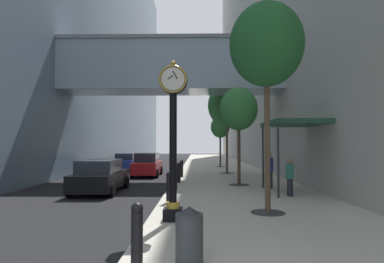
{
  "coord_description": "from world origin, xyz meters",
  "views": [
    {
      "loc": [
        1.49,
        -3.28,
        2.35
      ],
      "look_at": [
        1.08,
        21.83,
        3.34
      ],
      "focal_mm": 30.96,
      "sensor_mm": 36.0,
      "label": 1
    }
  ],
  "objects": [
    {
      "name": "ground_plane",
      "position": [
        0.0,
        27.0,
        0.0
      ],
      "size": [
        110.0,
        110.0,
        0.0
      ],
      "primitive_type": "plane",
      "color": "black",
      "rests_on": "ground"
    },
    {
      "name": "sidewalk_right",
      "position": [
        3.59,
        30.0,
        0.07
      ],
      "size": [
        7.17,
        80.0,
        0.14
      ],
      "primitive_type": "cube",
      "color": "beige",
      "rests_on": "ground"
    },
    {
      "name": "building_block_left",
      "position": [
        -12.11,
        29.92,
        16.31
      ],
      "size": [
        24.17,
        80.0,
        32.74
      ],
      "color": "slate",
      "rests_on": "ground"
    },
    {
      "name": "street_clock",
      "position": [
        0.77,
        6.42,
        2.72
      ],
      "size": [
        0.84,
        0.55,
        4.7
      ],
      "color": "black",
      "rests_on": "sidewalk_right"
    },
    {
      "name": "bollard_nearest",
      "position": [
        0.41,
        2.69,
        0.75
      ],
      "size": [
        0.22,
        0.22,
        1.17
      ],
      "color": "black",
      "rests_on": "sidewalk_right"
    },
    {
      "name": "bollard_third",
      "position": [
        0.41,
        9.36,
        0.75
      ],
      "size": [
        0.22,
        0.22,
        1.17
      ],
      "color": "black",
      "rests_on": "sidewalk_right"
    },
    {
      "name": "bollard_fourth",
      "position": [
        0.41,
        12.7,
        0.75
      ],
      "size": [
        0.22,
        0.22,
        1.17
      ],
      "color": "black",
      "rests_on": "sidewalk_right"
    },
    {
      "name": "bollard_fifth",
      "position": [
        0.41,
        16.03,
        0.75
      ],
      "size": [
        0.22,
        0.22,
        1.17
      ],
      "color": "black",
      "rests_on": "sidewalk_right"
    },
    {
      "name": "bollard_sixth",
      "position": [
        0.41,
        19.37,
        0.75
      ],
      "size": [
        0.22,
        0.22,
        1.17
      ],
      "color": "black",
      "rests_on": "sidewalk_right"
    },
    {
      "name": "street_tree_near",
      "position": [
        3.77,
        7.54,
        5.61
      ],
      "size": [
        2.43,
        2.43,
        6.91
      ],
      "color": "#333335",
      "rests_on": "sidewalk_right"
    },
    {
      "name": "street_tree_mid_near",
      "position": [
        3.77,
        14.92,
        4.28
      ],
      "size": [
        2.08,
        2.08,
        5.37
      ],
      "color": "#333335",
      "rests_on": "sidewalk_right"
    },
    {
      "name": "street_tree_mid_far",
      "position": [
        3.77,
        22.31,
        5.37
      ],
      "size": [
        2.94,
        2.94,
        6.93
      ],
      "color": "#333335",
      "rests_on": "sidewalk_right"
    },
    {
      "name": "street_tree_far",
      "position": [
        3.77,
        29.7,
        4.06
      ],
      "size": [
        1.9,
        1.9,
        5.05
      ],
      "color": "#333335",
      "rests_on": "sidewalk_right"
    },
    {
      "name": "trash_bin",
      "position": [
        1.34,
        2.95,
        0.68
      ],
      "size": [
        0.53,
        0.53,
        1.05
      ],
      "color": "#383D42",
      "rests_on": "sidewalk_right"
    },
    {
      "name": "pedestrian_walking",
      "position": [
        5.14,
        13.53,
        1.09
      ],
      "size": [
        0.52,
        0.49,
        1.79
      ],
      "color": "#23232D",
      "rests_on": "sidewalk_right"
    },
    {
      "name": "pedestrian_by_clock",
      "position": [
        5.45,
        11.0,
        0.98
      ],
      "size": [
        0.45,
        0.45,
        1.6
      ],
      "color": "#23232D",
      "rests_on": "sidewalk_right"
    },
    {
      "name": "storefront_awning",
      "position": [
        5.93,
        12.16,
        3.28
      ],
      "size": [
        2.4,
        3.6,
        3.3
      ],
      "color": "#235138",
      "rests_on": "sidewalk_right"
    },
    {
      "name": "car_black_near",
      "position": [
        -3.29,
        12.98,
        0.78
      ],
      "size": [
        2.17,
        4.63,
        1.6
      ],
      "color": "black",
      "rests_on": "ground"
    },
    {
      "name": "car_red_mid",
      "position": [
        -2.25,
        21.27,
        0.83
      ],
      "size": [
        2.0,
        4.15,
        1.73
      ],
      "color": "#AD191E",
      "rests_on": "ground"
    },
    {
      "name": "car_blue_far",
      "position": [
        -4.83,
        26.36,
        0.77
      ],
      "size": [
        2.01,
        4.24,
        1.57
      ],
      "color": "navy",
      "rests_on": "ground"
    }
  ]
}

